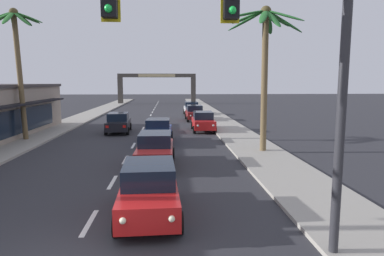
{
  "coord_description": "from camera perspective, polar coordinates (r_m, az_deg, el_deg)",
  "views": [
    {
      "loc": [
        2.48,
        -6.99,
        4.25
      ],
      "look_at": [
        3.45,
        8.0,
        2.2
      ],
      "focal_mm": 31.75,
      "sensor_mm": 36.0,
      "label": 1
    }
  ],
  "objects": [
    {
      "name": "traffic_signal_mast",
      "position": [
        7.67,
        0.09,
        16.29
      ],
      "size": [
        10.72,
        0.41,
        7.46
      ],
      "color": "#2D2D33",
      "rests_on": "ground"
    },
    {
      "name": "sedan_parked_mid_kerb",
      "position": [
        37.51,
        0.43,
        2.58
      ],
      "size": [
        2.02,
        4.48,
        1.68
      ],
      "color": "maroon",
      "rests_on": "ground"
    },
    {
      "name": "sedan_fifth_in_queue",
      "position": [
        23.83,
        -5.69,
        -0.46
      ],
      "size": [
        2.05,
        4.49,
        1.68
      ],
      "color": "navy",
      "rests_on": "ground"
    },
    {
      "name": "sedan_lead_at_stop_bar",
      "position": [
        11.07,
        -7.21,
        -10.16
      ],
      "size": [
        2.07,
        4.5,
        1.68
      ],
      "color": "red",
      "rests_on": "ground"
    },
    {
      "name": "sedan_parked_nearest_kerb",
      "position": [
        43.88,
        -0.1,
        3.34
      ],
      "size": [
        1.98,
        4.46,
        1.68
      ],
      "color": "silver",
      "rests_on": "ground"
    },
    {
      "name": "town_gateway_arch",
      "position": [
        66.52,
        -5.9,
        7.38
      ],
      "size": [
        15.01,
        0.9,
        5.8
      ],
      "color": "#423D38",
      "rests_on": "ground"
    },
    {
      "name": "sedan_third_in_queue",
      "position": [
        17.4,
        -6.19,
        -3.53
      ],
      "size": [
        2.0,
        4.47,
        1.68
      ],
      "color": "maroon",
      "rests_on": "ground"
    },
    {
      "name": "sedan_oncoming_far",
      "position": [
        29.18,
        -12.25,
        0.91
      ],
      "size": [
        2.11,
        4.51,
        1.68
      ],
      "color": "black",
      "rests_on": "ground"
    },
    {
      "name": "sidewalk_right",
      "position": [
        27.82,
        7.35,
        -0.93
      ],
      "size": [
        3.2,
        110.0,
        0.14
      ],
      "primitive_type": "cube",
      "color": "#9E998E",
      "rests_on": "ground"
    },
    {
      "name": "sidewalk_left",
      "position": [
        29.18,
        -24.31,
        -1.16
      ],
      "size": [
        3.2,
        110.0,
        0.14
      ],
      "primitive_type": "cube",
      "color": "#9E998E",
      "rests_on": "ground"
    },
    {
      "name": "lane_markings",
      "position": [
        26.34,
        -8.08,
        -1.58
      ],
      "size": [
        4.28,
        86.09,
        0.01
      ],
      "color": "silver",
      "rests_on": "ground"
    },
    {
      "name": "palm_right_second",
      "position": [
        20.63,
        12.2,
        13.15
      ],
      "size": [
        4.45,
        4.23,
        8.56
      ],
      "color": "brown",
      "rests_on": "ground"
    },
    {
      "name": "sedan_parked_far_kerb",
      "position": [
        29.46,
        1.89,
        1.15
      ],
      "size": [
        1.97,
        4.46,
        1.68
      ],
      "color": "red",
      "rests_on": "ground"
    },
    {
      "name": "palm_left_second",
      "position": [
        27.24,
        -27.34,
        12.05
      ],
      "size": [
        3.85,
        3.61,
        9.29
      ],
      "color": "brown",
      "rests_on": "ground"
    }
  ]
}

